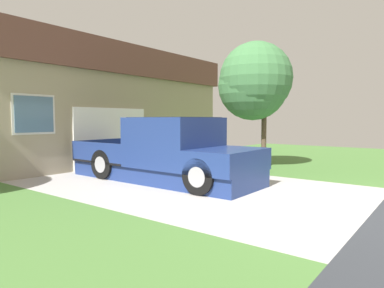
{
  "coord_description": "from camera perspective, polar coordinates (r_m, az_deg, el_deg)",
  "views": [
    {
      "loc": [
        -6.48,
        -1.05,
        1.63
      ],
      "look_at": [
        0.7,
        4.45,
        0.97
      ],
      "focal_mm": 31.82,
      "sensor_mm": 36.0,
      "label": 1
    }
  ],
  "objects": [
    {
      "name": "pickup_truck",
      "position": [
        8.86,
        -3.26,
        -1.59
      ],
      "size": [
        2.08,
        5.37,
        1.68
      ],
      "rotation": [
        0.0,
        0.0,
        3.14
      ],
      "color": "navy",
      "rests_on": "ground"
    },
    {
      "name": "person_with_hat",
      "position": [
        9.83,
        3.46,
        0.08
      ],
      "size": [
        0.51,
        0.43,
        1.64
      ],
      "rotation": [
        0.0,
        0.0,
        3.05
      ],
      "color": "brown",
      "rests_on": "ground"
    },
    {
      "name": "handbag",
      "position": [
        9.81,
        5.1,
        -4.53
      ],
      "size": [
        0.31,
        0.21,
        0.45
      ],
      "color": "#232328",
      "rests_on": "ground"
    },
    {
      "name": "house_with_garage",
      "position": [
        15.38,
        -18.66,
        6.03
      ],
      "size": [
        10.7,
        7.26,
        4.3
      ],
      "color": "tan",
      "rests_on": "ground"
    },
    {
      "name": "front_yard_tree",
      "position": [
        11.7,
        10.42,
        10.2
      ],
      "size": [
        2.41,
        2.49,
        4.18
      ],
      "color": "brown",
      "rests_on": "ground"
    }
  ]
}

